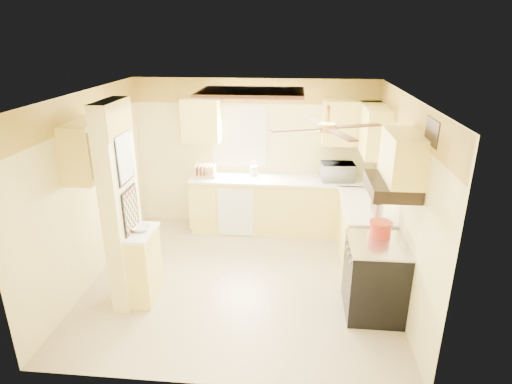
# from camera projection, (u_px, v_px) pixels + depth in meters

# --- Properties ---
(floor) EXTENTS (4.00, 4.00, 0.00)m
(floor) POSITION_uv_depth(u_px,v_px,m) (241.00, 279.00, 5.89)
(floor) COLOR tan
(floor) RESTS_ON ground
(ceiling) EXTENTS (4.00, 4.00, 0.00)m
(ceiling) POSITION_uv_depth(u_px,v_px,m) (239.00, 95.00, 5.01)
(ceiling) COLOR white
(ceiling) RESTS_ON wall_back
(wall_back) EXTENTS (4.00, 0.00, 4.00)m
(wall_back) POSITION_uv_depth(u_px,v_px,m) (254.00, 154.00, 7.22)
(wall_back) COLOR #F1E193
(wall_back) RESTS_ON floor
(wall_front) EXTENTS (4.00, 0.00, 4.00)m
(wall_front) POSITION_uv_depth(u_px,v_px,m) (212.00, 273.00, 3.68)
(wall_front) COLOR #F1E193
(wall_front) RESTS_ON floor
(wall_left) EXTENTS (0.00, 3.80, 3.80)m
(wall_left) POSITION_uv_depth(u_px,v_px,m) (89.00, 189.00, 5.63)
(wall_left) COLOR #F1E193
(wall_left) RESTS_ON floor
(wall_right) EXTENTS (0.00, 3.80, 3.80)m
(wall_right) POSITION_uv_depth(u_px,v_px,m) (401.00, 200.00, 5.27)
(wall_right) COLOR #F1E193
(wall_right) RESTS_ON floor
(wallpaper_border) EXTENTS (4.00, 0.02, 0.40)m
(wallpaper_border) POSITION_uv_depth(u_px,v_px,m) (254.00, 91.00, 6.83)
(wallpaper_border) COLOR #FFDB4B
(wallpaper_border) RESTS_ON wall_back
(partition_column) EXTENTS (0.20, 0.70, 2.50)m
(partition_column) POSITION_uv_depth(u_px,v_px,m) (121.00, 207.00, 5.06)
(partition_column) COLOR #F1E193
(partition_column) RESTS_ON floor
(partition_ledge) EXTENTS (0.25, 0.55, 0.90)m
(partition_ledge) POSITION_uv_depth(u_px,v_px,m) (145.00, 267.00, 5.32)
(partition_ledge) COLOR #F1DC6D
(partition_ledge) RESTS_ON floor
(ledge_top) EXTENTS (0.28, 0.58, 0.04)m
(ledge_top) POSITION_uv_depth(u_px,v_px,m) (142.00, 233.00, 5.15)
(ledge_top) COLOR white
(ledge_top) RESTS_ON partition_ledge
(lower_cabinets_back) EXTENTS (3.00, 0.60, 0.90)m
(lower_cabinets_back) POSITION_uv_depth(u_px,v_px,m) (282.00, 206.00, 7.18)
(lower_cabinets_back) COLOR #F1DC6D
(lower_cabinets_back) RESTS_ON floor
(lower_cabinets_right) EXTENTS (0.60, 1.40, 0.90)m
(lower_cabinets_right) POSITION_uv_depth(u_px,v_px,m) (363.00, 235.00, 6.14)
(lower_cabinets_right) COLOR #F1DC6D
(lower_cabinets_right) RESTS_ON floor
(countertop_back) EXTENTS (3.04, 0.64, 0.04)m
(countertop_back) POSITION_uv_depth(u_px,v_px,m) (283.00, 180.00, 7.00)
(countertop_back) COLOR white
(countertop_back) RESTS_ON lower_cabinets_back
(countertop_right) EXTENTS (0.64, 1.44, 0.04)m
(countertop_right) POSITION_uv_depth(u_px,v_px,m) (366.00, 205.00, 5.98)
(countertop_right) COLOR white
(countertop_right) RESTS_ON lower_cabinets_right
(dishwasher_panel) EXTENTS (0.58, 0.02, 0.80)m
(dishwasher_panel) POSITION_uv_depth(u_px,v_px,m) (236.00, 213.00, 6.96)
(dishwasher_panel) COLOR white
(dishwasher_panel) RESTS_ON lower_cabinets_back
(window) EXTENTS (0.92, 0.02, 1.02)m
(window) POSITION_uv_depth(u_px,v_px,m) (239.00, 137.00, 7.12)
(window) COLOR white
(window) RESTS_ON wall_back
(upper_cab_back_left) EXTENTS (0.60, 0.35, 0.70)m
(upper_cab_back_left) POSITION_uv_depth(u_px,v_px,m) (201.00, 120.00, 6.92)
(upper_cab_back_left) COLOR #F1DC6D
(upper_cab_back_left) RESTS_ON wall_back
(upper_cab_back_right) EXTENTS (0.90, 0.35, 0.70)m
(upper_cab_back_right) POSITION_uv_depth(u_px,v_px,m) (351.00, 123.00, 6.71)
(upper_cab_back_right) COLOR #F1DC6D
(upper_cab_back_right) RESTS_ON wall_back
(upper_cab_right) EXTENTS (0.35, 1.00, 0.70)m
(upper_cab_right) POSITION_uv_depth(u_px,v_px,m) (374.00, 130.00, 6.24)
(upper_cab_right) COLOR #F1DC6D
(upper_cab_right) RESTS_ON wall_right
(upper_cab_left_wall) EXTENTS (0.35, 0.75, 0.70)m
(upper_cab_left_wall) POSITION_uv_depth(u_px,v_px,m) (87.00, 150.00, 5.17)
(upper_cab_left_wall) COLOR #F1DC6D
(upper_cab_left_wall) RESTS_ON wall_left
(upper_cab_over_stove) EXTENTS (0.35, 0.76, 0.52)m
(upper_cab_over_stove) POSITION_uv_depth(u_px,v_px,m) (403.00, 157.00, 4.53)
(upper_cab_over_stove) COLOR #F1DC6D
(upper_cab_over_stove) RESTS_ON wall_right
(stove) EXTENTS (0.68, 0.77, 0.92)m
(stove) POSITION_uv_depth(u_px,v_px,m) (374.00, 278.00, 5.07)
(stove) COLOR black
(stove) RESTS_ON floor
(range_hood) EXTENTS (0.50, 0.76, 0.14)m
(range_hood) POSITION_uv_depth(u_px,v_px,m) (391.00, 186.00, 4.65)
(range_hood) COLOR black
(range_hood) RESTS_ON upper_cab_over_stove
(poster_menu) EXTENTS (0.02, 0.42, 0.57)m
(poster_menu) POSITION_uv_depth(u_px,v_px,m) (125.00, 158.00, 4.84)
(poster_menu) COLOR black
(poster_menu) RESTS_ON partition_column
(poster_nashville) EXTENTS (0.02, 0.42, 0.57)m
(poster_nashville) POSITION_uv_depth(u_px,v_px,m) (131.00, 211.00, 5.06)
(poster_nashville) COLOR black
(poster_nashville) RESTS_ON partition_column
(ceiling_light_panel) EXTENTS (1.35, 0.95, 0.06)m
(ceiling_light_panel) POSITION_uv_depth(u_px,v_px,m) (251.00, 93.00, 5.48)
(ceiling_light_panel) COLOR brown
(ceiling_light_panel) RESTS_ON ceiling
(ceiling_fan) EXTENTS (1.15, 1.15, 0.26)m
(ceiling_fan) POSITION_uv_depth(u_px,v_px,m) (327.00, 127.00, 4.34)
(ceiling_fan) COLOR gold
(ceiling_fan) RESTS_ON ceiling
(vent_grate) EXTENTS (0.02, 0.40, 0.25)m
(vent_grate) POSITION_uv_depth(u_px,v_px,m) (432.00, 132.00, 4.07)
(vent_grate) COLOR black
(vent_grate) RESTS_ON wall_right
(microwave) EXTENTS (0.55, 0.40, 0.29)m
(microwave) POSITION_uv_depth(u_px,v_px,m) (338.00, 172.00, 6.86)
(microwave) COLOR white
(microwave) RESTS_ON countertop_back
(bowl) EXTENTS (0.26, 0.26, 0.05)m
(bowl) POSITION_uv_depth(u_px,v_px,m) (141.00, 228.00, 5.17)
(bowl) COLOR white
(bowl) RESTS_ON ledge_top
(dutch_oven) EXTENTS (0.27, 0.27, 0.18)m
(dutch_oven) POSITION_uv_depth(u_px,v_px,m) (380.00, 229.00, 5.06)
(dutch_oven) COLOR #B32A1C
(dutch_oven) RESTS_ON stove
(kettle) EXTENTS (0.17, 0.17, 0.26)m
(kettle) POSITION_uv_depth(u_px,v_px,m) (376.00, 210.00, 5.44)
(kettle) COLOR silver
(kettle) RESTS_ON countertop_right
(dish_rack) EXTENTS (0.35, 0.27, 0.20)m
(dish_rack) POSITION_uv_depth(u_px,v_px,m) (205.00, 172.00, 7.07)
(dish_rack) COLOR tan
(dish_rack) RESTS_ON countertop_back
(utensil_crock) EXTENTS (0.13, 0.13, 0.25)m
(utensil_crock) POSITION_uv_depth(u_px,v_px,m) (254.00, 171.00, 7.11)
(utensil_crock) COLOR white
(utensil_crock) RESTS_ON countertop_back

